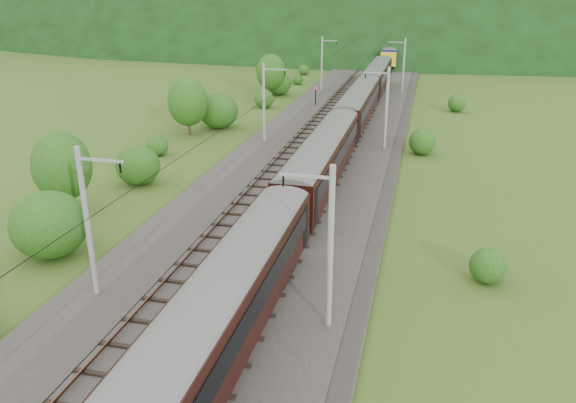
# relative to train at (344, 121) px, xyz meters

# --- Properties ---
(ground) EXTENTS (600.00, 600.00, 0.00)m
(ground) POSITION_rel_train_xyz_m (-2.40, -29.53, -3.44)
(ground) COLOR #39551A
(ground) RESTS_ON ground
(railbed) EXTENTS (14.00, 220.00, 0.30)m
(railbed) POSITION_rel_train_xyz_m (-2.40, -19.53, -3.29)
(railbed) COLOR #38332D
(railbed) RESTS_ON ground
(track_left) EXTENTS (2.40, 220.00, 0.27)m
(track_left) POSITION_rel_train_xyz_m (-4.80, -19.53, -3.07)
(track_left) COLOR brown
(track_left) RESTS_ON railbed
(track_right) EXTENTS (2.40, 220.00, 0.27)m
(track_right) POSITION_rel_train_xyz_m (0.00, -19.53, -3.07)
(track_right) COLOR brown
(track_right) RESTS_ON railbed
(catenary_left) EXTENTS (2.54, 192.28, 8.00)m
(catenary_left) POSITION_rel_train_xyz_m (-8.52, 2.47, 1.06)
(catenary_left) COLOR gray
(catenary_left) RESTS_ON railbed
(catenary_right) EXTENTS (2.54, 192.28, 8.00)m
(catenary_right) POSITION_rel_train_xyz_m (3.72, 2.47, 1.06)
(catenary_right) COLOR gray
(catenary_right) RESTS_ON railbed
(overhead_wires) EXTENTS (4.83, 198.00, 0.03)m
(overhead_wires) POSITION_rel_train_xyz_m (-2.40, -19.53, 3.66)
(overhead_wires) COLOR black
(overhead_wires) RESTS_ON ground
(mountain_main) EXTENTS (504.00, 360.00, 244.00)m
(mountain_main) POSITION_rel_train_xyz_m (-2.40, 230.47, -3.44)
(mountain_main) COLOR black
(mountain_main) RESTS_ON ground
(mountain_ridge) EXTENTS (336.00, 280.00, 132.00)m
(mountain_ridge) POSITION_rel_train_xyz_m (-122.40, 270.47, -3.44)
(mountain_ridge) COLOR black
(mountain_ridge) RESTS_ON ground
(train) EXTENTS (2.89, 139.51, 5.02)m
(train) POSITION_rel_train_xyz_m (0.00, 0.00, 0.00)
(train) COLOR black
(train) RESTS_ON ground
(hazard_post_near) EXTENTS (0.18, 0.18, 1.66)m
(hazard_post_near) POSITION_rel_train_xyz_m (-2.67, 19.66, -2.31)
(hazard_post_near) COLOR red
(hazard_post_near) RESTS_ON railbed
(hazard_post_far) EXTENTS (0.15, 0.15, 1.39)m
(hazard_post_far) POSITION_rel_train_xyz_m (-2.07, 21.43, -2.44)
(hazard_post_far) COLOR red
(hazard_post_far) RESTS_ON railbed
(signal) EXTENTS (0.27, 0.27, 2.40)m
(signal) POSITION_rel_train_xyz_m (-7.11, 22.35, -1.73)
(signal) COLOR black
(signal) RESTS_ON railbed
(vegetation_left) EXTENTS (12.69, 144.06, 6.29)m
(vegetation_left) POSITION_rel_train_xyz_m (-15.46, -19.49, -0.92)
(vegetation_left) COLOR #244512
(vegetation_left) RESTS_ON ground
(vegetation_right) EXTENTS (6.45, 96.89, 2.83)m
(vegetation_right) POSITION_rel_train_xyz_m (9.74, -31.86, -2.24)
(vegetation_right) COLOR #244512
(vegetation_right) RESTS_ON ground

